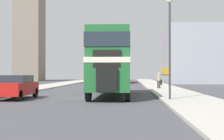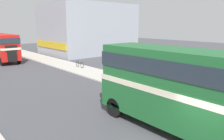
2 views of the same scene
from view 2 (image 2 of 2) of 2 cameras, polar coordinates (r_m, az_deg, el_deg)
The scene contains 5 objects.
double_decker_bus at distance 10.97m, azimuth 19.53°, elevation -4.10°, with size 2.54×10.43×4.28m.
bus_distant at distance 37.05m, azimuth -27.19°, elevation 5.89°, with size 2.54×11.11×4.04m.
pedestrian_walking at distance 20.26m, azimuth 1.98°, elevation -0.83°, with size 0.31×0.31×1.55m.
bicycle_on_pavement at distance 27.77m, azimuth -8.42°, elevation 1.44°, with size 0.05×1.76×0.78m.
shop_building_block at distance 42.82m, azimuth -6.26°, elevation 10.61°, with size 15.84×11.64×9.13m.
Camera 2 is at (-7.29, -3.72, 5.45)m, focal length 35.00 mm.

